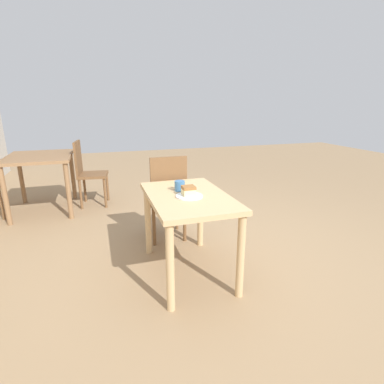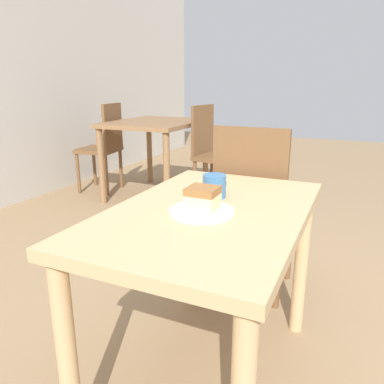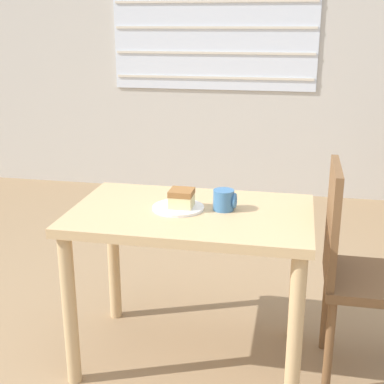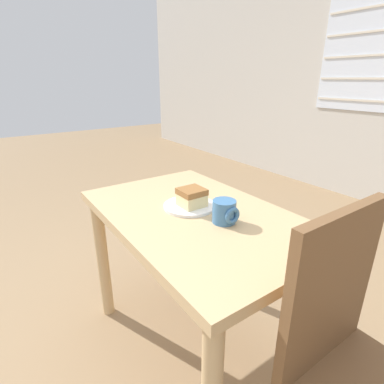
{
  "view_description": "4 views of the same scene",
  "coord_description": "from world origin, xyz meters",
  "px_view_note": "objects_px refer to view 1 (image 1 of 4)",
  "views": [
    {
      "loc": [
        -2.39,
        1.14,
        1.44
      ],
      "look_at": [
        -0.16,
        0.43,
        0.74
      ],
      "focal_mm": 28.0,
      "sensor_mm": 36.0,
      "label": 1
    },
    {
      "loc": [
        -1.28,
        -0.0,
        1.14
      ],
      "look_at": [
        -0.18,
        0.5,
        0.78
      ],
      "focal_mm": 35.0,
      "sensor_mm": 36.0,
      "label": 2
    },
    {
      "loc": [
        0.29,
        -1.63,
        1.47
      ],
      "look_at": [
        -0.14,
        0.5,
        0.78
      ],
      "focal_mm": 50.0,
      "sensor_mm": 36.0,
      "label": 3
    },
    {
      "loc": [
        0.77,
        -0.19,
        1.23
      ],
      "look_at": [
        -0.16,
        0.45,
        0.8
      ],
      "focal_mm": 28.0,
      "sensor_mm": 36.0,
      "label": 4
    }
  ],
  "objects_px": {
    "plate": "(189,196)",
    "dining_table_near": "(188,208)",
    "chair_near_window": "(167,195)",
    "cake_slice": "(189,190)",
    "coffee_mug": "(180,186)",
    "chair_far_corner": "(88,171)",
    "dining_table_far": "(40,164)"
  },
  "relations": [
    {
      "from": "plate",
      "to": "dining_table_near",
      "type": "bearing_deg",
      "value": -6.81
    },
    {
      "from": "chair_near_window",
      "to": "cake_slice",
      "type": "relative_size",
      "value": 9.19
    },
    {
      "from": "cake_slice",
      "to": "coffee_mug",
      "type": "relative_size",
      "value": 1.05
    },
    {
      "from": "chair_near_window",
      "to": "coffee_mug",
      "type": "height_order",
      "value": "chair_near_window"
    },
    {
      "from": "chair_far_corner",
      "to": "plate",
      "type": "height_order",
      "value": "chair_far_corner"
    },
    {
      "from": "chair_far_corner",
      "to": "cake_slice",
      "type": "relative_size",
      "value": 9.19
    },
    {
      "from": "chair_near_window",
      "to": "coffee_mug",
      "type": "relative_size",
      "value": 9.64
    },
    {
      "from": "dining_table_far",
      "to": "coffee_mug",
      "type": "relative_size",
      "value": 10.32
    },
    {
      "from": "chair_near_window",
      "to": "coffee_mug",
      "type": "distance_m",
      "value": 0.61
    },
    {
      "from": "dining_table_near",
      "to": "chair_far_corner",
      "type": "bearing_deg",
      "value": 21.07
    },
    {
      "from": "chair_near_window",
      "to": "cake_slice",
      "type": "height_order",
      "value": "chair_near_window"
    },
    {
      "from": "chair_near_window",
      "to": "plate",
      "type": "xyz_separation_m",
      "value": [
        -0.75,
        -0.02,
        0.21
      ]
    },
    {
      "from": "dining_table_near",
      "to": "cake_slice",
      "type": "distance_m",
      "value": 0.17
    },
    {
      "from": "chair_near_window",
      "to": "chair_far_corner",
      "type": "height_order",
      "value": "same"
    },
    {
      "from": "chair_near_window",
      "to": "coffee_mug",
      "type": "bearing_deg",
      "value": 88.84
    },
    {
      "from": "cake_slice",
      "to": "coffee_mug",
      "type": "height_order",
      "value": "coffee_mug"
    },
    {
      "from": "chair_far_corner",
      "to": "cake_slice",
      "type": "distance_m",
      "value": 2.38
    },
    {
      "from": "chair_near_window",
      "to": "plate",
      "type": "relative_size",
      "value": 4.25
    },
    {
      "from": "chair_far_corner",
      "to": "dining_table_far",
      "type": "bearing_deg",
      "value": 102.41
    },
    {
      "from": "dining_table_far",
      "to": "cake_slice",
      "type": "xyz_separation_m",
      "value": [
        -2.17,
        -1.42,
        0.11
      ]
    },
    {
      "from": "coffee_mug",
      "to": "dining_table_far",
      "type": "bearing_deg",
      "value": 35.01
    },
    {
      "from": "dining_table_far",
      "to": "chair_far_corner",
      "type": "distance_m",
      "value": 0.61
    },
    {
      "from": "chair_far_corner",
      "to": "cake_slice",
      "type": "xyz_separation_m",
      "value": [
        -2.22,
        -0.83,
        0.26
      ]
    },
    {
      "from": "dining_table_near",
      "to": "coffee_mug",
      "type": "relative_size",
      "value": 10.47
    },
    {
      "from": "dining_table_far",
      "to": "plate",
      "type": "bearing_deg",
      "value": -146.96
    },
    {
      "from": "chair_far_corner",
      "to": "coffee_mug",
      "type": "distance_m",
      "value": 2.2
    },
    {
      "from": "dining_table_near",
      "to": "chair_far_corner",
      "type": "xyz_separation_m",
      "value": [
        2.17,
        0.84,
        -0.09
      ]
    },
    {
      "from": "dining_table_far",
      "to": "chair_far_corner",
      "type": "relative_size",
      "value": 1.07
    },
    {
      "from": "coffee_mug",
      "to": "plate",
      "type": "bearing_deg",
      "value": -172.0
    },
    {
      "from": "chair_near_window",
      "to": "cake_slice",
      "type": "distance_m",
      "value": 0.78
    },
    {
      "from": "cake_slice",
      "to": "coffee_mug",
      "type": "distance_m",
      "value": 0.18
    },
    {
      "from": "dining_table_near",
      "to": "dining_table_far",
      "type": "xyz_separation_m",
      "value": [
        2.13,
        1.43,
        0.06
      ]
    }
  ]
}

